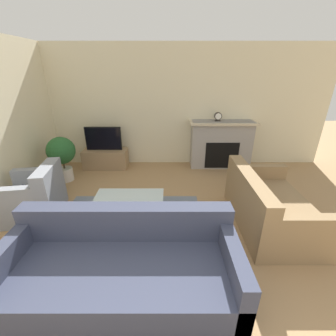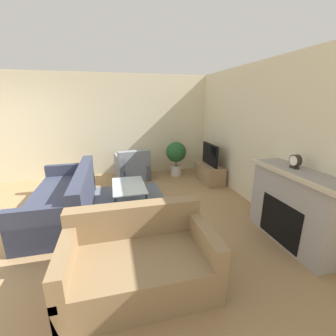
{
  "view_description": "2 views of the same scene",
  "coord_description": "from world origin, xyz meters",
  "px_view_note": "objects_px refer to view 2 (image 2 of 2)",
  "views": [
    {
      "loc": [
        0.24,
        -0.23,
        2.17
      ],
      "look_at": [
        0.25,
        2.93,
        0.77
      ],
      "focal_mm": 24.0,
      "sensor_mm": 36.0,
      "label": 1
    },
    {
      "loc": [
        3.86,
        2.37,
        2.0
      ],
      "look_at": [
        0.21,
        3.28,
        0.87
      ],
      "focal_mm": 24.0,
      "sensor_mm": 36.0,
      "label": 2
    }
  ],
  "objects_px": {
    "armchair_by_window": "(133,168)",
    "coffee_table": "(129,187)",
    "couch_sectional": "(65,200)",
    "couch_loveseat": "(139,260)",
    "tv": "(210,154)",
    "potted_plant": "(176,154)",
    "mantel_clock": "(295,161)"
  },
  "relations": [
    {
      "from": "couch_sectional",
      "to": "tv",
      "type": "bearing_deg",
      "value": 107.24
    },
    {
      "from": "potted_plant",
      "to": "tv",
      "type": "bearing_deg",
      "value": 45.49
    },
    {
      "from": "couch_loveseat",
      "to": "coffee_table",
      "type": "bearing_deg",
      "value": 88.59
    },
    {
      "from": "tv",
      "to": "couch_sectional",
      "type": "distance_m",
      "value": 3.45
    },
    {
      "from": "tv",
      "to": "potted_plant",
      "type": "distance_m",
      "value": 0.98
    },
    {
      "from": "coffee_table",
      "to": "tv",
      "type": "bearing_deg",
      "value": 112.85
    },
    {
      "from": "tv",
      "to": "armchair_by_window",
      "type": "xyz_separation_m",
      "value": [
        -0.62,
        -1.9,
        -0.41
      ]
    },
    {
      "from": "couch_sectional",
      "to": "armchair_by_window",
      "type": "distance_m",
      "value": 2.14
    },
    {
      "from": "armchair_by_window",
      "to": "coffee_table",
      "type": "xyz_separation_m",
      "value": [
        1.51,
        -0.21,
        0.07
      ]
    },
    {
      "from": "tv",
      "to": "armchair_by_window",
      "type": "bearing_deg",
      "value": -108.1
    },
    {
      "from": "armchair_by_window",
      "to": "potted_plant",
      "type": "height_order",
      "value": "potted_plant"
    },
    {
      "from": "couch_sectional",
      "to": "armchair_by_window",
      "type": "xyz_separation_m",
      "value": [
        -1.64,
        1.37,
        0.02
      ]
    },
    {
      "from": "tv",
      "to": "mantel_clock",
      "type": "distance_m",
      "value": 2.64
    },
    {
      "from": "potted_plant",
      "to": "mantel_clock",
      "type": "bearing_deg",
      "value": 13.35
    },
    {
      "from": "couch_sectional",
      "to": "couch_loveseat",
      "type": "relative_size",
      "value": 1.45
    },
    {
      "from": "armchair_by_window",
      "to": "potted_plant",
      "type": "xyz_separation_m",
      "value": [
        -0.06,
        1.21,
        0.29
      ]
    },
    {
      "from": "couch_sectional",
      "to": "potted_plant",
      "type": "relative_size",
      "value": 2.46
    },
    {
      "from": "potted_plant",
      "to": "armchair_by_window",
      "type": "bearing_deg",
      "value": -87.16
    },
    {
      "from": "tv",
      "to": "mantel_clock",
      "type": "height_order",
      "value": "mantel_clock"
    },
    {
      "from": "tv",
      "to": "potted_plant",
      "type": "bearing_deg",
      "value": -134.51
    },
    {
      "from": "couch_sectional",
      "to": "mantel_clock",
      "type": "bearing_deg",
      "value": 64.78
    },
    {
      "from": "tv",
      "to": "armchair_by_window",
      "type": "height_order",
      "value": "tv"
    },
    {
      "from": "couch_sectional",
      "to": "potted_plant",
      "type": "bearing_deg",
      "value": 123.32
    },
    {
      "from": "couch_sectional",
      "to": "couch_loveseat",
      "type": "xyz_separation_m",
      "value": [
        1.95,
        1.11,
        0.0
      ]
    },
    {
      "from": "couch_loveseat",
      "to": "armchair_by_window",
      "type": "bearing_deg",
      "value": 85.76
    },
    {
      "from": "armchair_by_window",
      "to": "coffee_table",
      "type": "bearing_deg",
      "value": 73.6
    },
    {
      "from": "mantel_clock",
      "to": "couch_sectional",
      "type": "bearing_deg",
      "value": -115.22
    },
    {
      "from": "couch_sectional",
      "to": "coffee_table",
      "type": "xyz_separation_m",
      "value": [
        -0.12,
        1.16,
        0.09
      ]
    },
    {
      "from": "couch_sectional",
      "to": "coffee_table",
      "type": "relative_size",
      "value": 2.24
    },
    {
      "from": "armchair_by_window",
      "to": "mantel_clock",
      "type": "relative_size",
      "value": 4.59
    },
    {
      "from": "coffee_table",
      "to": "mantel_clock",
      "type": "bearing_deg",
      "value": 52.2
    },
    {
      "from": "couch_sectional",
      "to": "potted_plant",
      "type": "distance_m",
      "value": 3.1
    }
  ]
}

